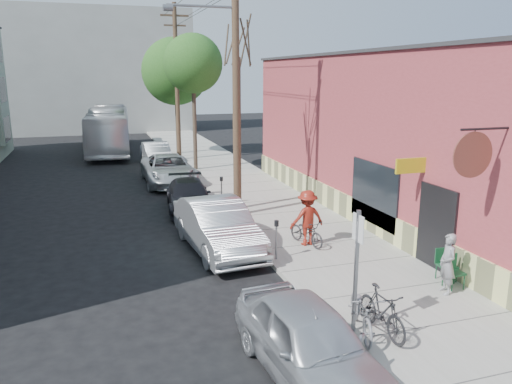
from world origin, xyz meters
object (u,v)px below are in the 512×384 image
object	(u,v)px
sign_post	(357,260)
parking_meter_far	(221,186)
tree_leafy_far	(175,71)
patio_chair_a	(447,265)
car_0	(310,342)
bus	(109,130)
tree_bare	(238,135)
parked_bike_b	(362,312)
patio_chair_b	(454,272)
car_2	(189,196)
parked_bike_a	(382,311)
car_1	(218,226)
parking_meter_near	(276,233)
patron_grey	(448,264)
car_4	(157,154)
cyclist	(307,218)
tree_leafy_mid	(193,64)
car_3	(169,170)
utility_pole_near	(234,83)

from	to	relation	value
sign_post	parking_meter_far	bearing A→B (deg)	90.49
tree_leafy_far	patio_chair_a	world-z (taller)	tree_leafy_far
car_0	bus	size ratio (longest dim) A/B	0.36
tree_bare	parked_bike_b	distance (m)	11.33
patio_chair_b	car_2	size ratio (longest dim) A/B	0.20
parked_bike_a	car_1	bearing A→B (deg)	104.91
parking_meter_near	patron_grey	xyz separation A→B (m)	(3.37, -3.69, -0.02)
patron_grey	car_4	bearing A→B (deg)	-154.74
parking_meter_far	car_2	xyz separation A→B (m)	(-1.45, 0.00, -0.34)
tree_bare	car_1	size ratio (longest dim) A/B	1.22
patio_chair_b	car_2	world-z (taller)	car_2
patio_chair_a	patron_grey	size ratio (longest dim) A/B	0.54
parking_meter_near	cyclist	xyz separation A→B (m)	(1.44, 0.95, 0.10)
parking_meter_near	patio_chair_a	world-z (taller)	parking_meter_near
parked_bike_b	patron_grey	bearing A→B (deg)	36.77
car_4	tree_leafy_mid	bearing A→B (deg)	-55.38
parked_bike_a	car_4	distance (m)	23.45
parking_meter_far	car_4	bearing A→B (deg)	97.26
cyclist	parked_bike_a	world-z (taller)	cyclist
tree_leafy_far	cyclist	world-z (taller)	tree_leafy_far
parked_bike_a	car_3	xyz separation A→B (m)	(-2.13, 17.67, 0.09)
car_3	sign_post	bearing A→B (deg)	-84.73
car_0	car_3	size ratio (longest dim) A/B	0.79
parked_bike_a	car_3	size ratio (longest dim) A/B	0.32
tree_leafy_mid	bus	bearing A→B (deg)	115.75
parking_meter_far	car_3	xyz separation A→B (m)	(-1.49, 5.69, -0.21)
car_1	car_2	world-z (taller)	car_1
car_3	bus	world-z (taller)	bus
patio_chair_a	parked_bike_a	xyz separation A→B (m)	(-3.29, -2.00, 0.09)
tree_leafy_far	car_1	world-z (taller)	tree_leafy_far
cyclist	car_3	world-z (taller)	cyclist
tree_leafy_far	parked_bike_b	size ratio (longest dim) A/B	4.21
utility_pole_near	parked_bike_a	distance (m)	11.25
parked_bike_b	car_1	distance (m)	6.75
patio_chair_b	car_3	size ratio (longest dim) A/B	0.16
car_0	utility_pole_near	bearing A→B (deg)	77.27
tree_bare	car_0	distance (m)	12.41
utility_pole_near	car_2	size ratio (longest dim) A/B	2.24
parked_bike_a	car_0	distance (m)	2.24
tree_bare	parked_bike_a	xyz separation A→B (m)	(0.08, -11.17, -2.60)
patio_chair_a	patio_chair_b	world-z (taller)	same
patron_grey	cyclist	xyz separation A→B (m)	(-1.93, 4.64, 0.12)
sign_post	patron_grey	bearing A→B (deg)	17.77
parking_meter_far	patio_chair_a	distance (m)	10.73
parked_bike_a	patio_chair_b	bearing A→B (deg)	23.57
car_0	bus	world-z (taller)	bus
parking_meter_near	parked_bike_a	xyz separation A→B (m)	(0.63, -5.01, -0.31)
tree_leafy_mid	utility_pole_near	bearing A→B (deg)	-92.24
parked_bike_b	parking_meter_near	bearing A→B (deg)	109.13
tree_bare	parked_bike_b	bearing A→B (deg)	-91.68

